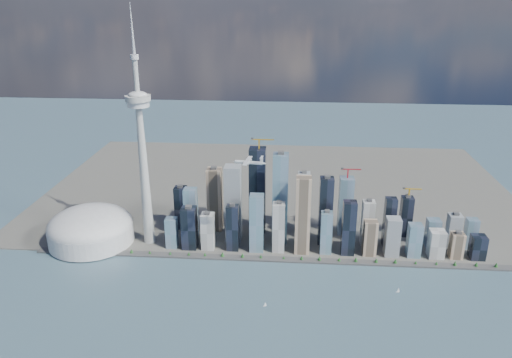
# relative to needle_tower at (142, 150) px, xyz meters

# --- Properties ---
(ground) EXTENTS (4000.00, 4000.00, 0.00)m
(ground) POSITION_rel_needle_tower_xyz_m (300.00, -310.00, -235.84)
(ground) COLOR #344E5B
(ground) RESTS_ON ground
(seawall) EXTENTS (1100.00, 22.00, 4.00)m
(seawall) POSITION_rel_needle_tower_xyz_m (300.00, -60.00, -233.84)
(seawall) COLOR #383838
(seawall) RESTS_ON ground
(land) EXTENTS (1400.00, 900.00, 3.00)m
(land) POSITION_rel_needle_tower_xyz_m (300.00, 390.00, -234.34)
(land) COLOR #4C4C47
(land) RESTS_ON ground
(shoreline_trees) EXTENTS (960.53, 7.20, 8.80)m
(shoreline_trees) POSITION_rel_needle_tower_xyz_m (300.00, -60.00, -227.06)
(shoreline_trees) COLOR #3F2D1E
(shoreline_trees) RESTS_ON seawall
(skyscraper_cluster) EXTENTS (736.00, 142.00, 243.54)m
(skyscraper_cluster) POSITION_rel_needle_tower_xyz_m (359.62, 26.82, -160.58)
(skyscraper_cluster) COLOR black
(skyscraper_cluster) RESTS_ON land
(needle_tower) EXTENTS (56.00, 56.00, 550.50)m
(needle_tower) POSITION_rel_needle_tower_xyz_m (0.00, 0.00, 0.00)
(needle_tower) COLOR #A8A8A3
(needle_tower) RESTS_ON land
(dome_stadium) EXTENTS (200.00, 200.00, 86.00)m
(dome_stadium) POSITION_rel_needle_tower_xyz_m (-140.00, -10.00, -196.40)
(dome_stadium) COLOR #B9B9B9
(dome_stadium) RESTS_ON land
(airplane) EXTENTS (67.08, 59.46, 16.35)m
(airplane) POSITION_rel_needle_tower_xyz_m (255.07, -122.02, 19.39)
(airplane) COLOR silver
(airplane) RESTS_ON ground
(sailboat_west) EXTENTS (7.11, 3.88, 9.98)m
(sailboat_west) POSITION_rel_needle_tower_xyz_m (295.21, -239.37, -232.64)
(sailboat_west) COLOR silver
(sailboat_west) RESTS_ON ground
(sailboat_east) EXTENTS (7.73, 2.85, 10.67)m
(sailboat_east) POSITION_rel_needle_tower_xyz_m (562.38, -170.32, -232.41)
(sailboat_east) COLOR silver
(sailboat_east) RESTS_ON ground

